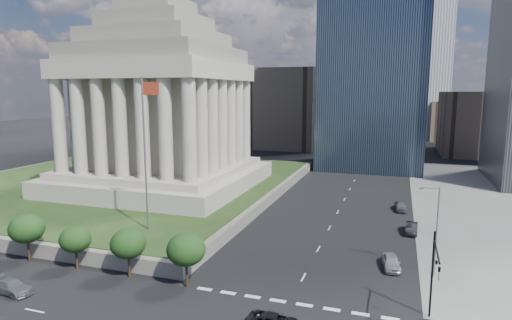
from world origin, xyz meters
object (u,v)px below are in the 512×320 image
at_px(traffic_signal_ne, 434,269).
at_px(parked_sedan_mid, 412,228).
at_px(street_lamp_north, 435,226).
at_px(suv_grey, 11,287).
at_px(war_memorial, 159,84).
at_px(parked_sedan_far, 401,206).
at_px(parked_sedan_near, 391,262).
at_px(flagpole, 146,146).

height_order(traffic_signal_ne, parked_sedan_mid, traffic_signal_ne).
xyz_separation_m(traffic_signal_ne, parked_sedan_mid, (-1.00, 25.65, -4.50)).
height_order(street_lamp_north, suv_grey, street_lamp_north).
bearing_deg(war_memorial, parked_sedan_far, 4.19).
bearing_deg(street_lamp_north, suv_grey, -155.96).
relative_size(war_memorial, parked_sedan_mid, 8.55).
height_order(parked_sedan_near, parked_sedan_mid, parked_sedan_near).
xyz_separation_m(parked_sedan_mid, parked_sedan_far, (-1.50, 11.88, 0.03)).
bearing_deg(street_lamp_north, parked_sedan_far, 97.24).
bearing_deg(parked_sedan_far, suv_grey, -136.43).
relative_size(street_lamp_north, parked_sedan_mid, 2.19).
relative_size(flagpole, parked_sedan_far, 4.39).
height_order(traffic_signal_ne, street_lamp_north, street_lamp_north).
distance_m(parked_sedan_near, parked_sedan_mid, 14.05).
relative_size(flagpole, traffic_signal_ne, 2.50).
height_order(war_memorial, parked_sedan_near, war_memorial).
relative_size(war_memorial, traffic_signal_ne, 4.88).
height_order(war_memorial, traffic_signal_ne, war_memorial).
distance_m(suv_grey, parked_sedan_far, 57.63).
height_order(street_lamp_north, parked_sedan_mid, street_lamp_north).
relative_size(flagpole, suv_grey, 4.19).
bearing_deg(traffic_signal_ne, suv_grey, -170.40).
relative_size(traffic_signal_ne, suv_grey, 1.68).
xyz_separation_m(street_lamp_north, parked_sedan_mid, (-1.83, 14.35, -4.91)).
relative_size(war_memorial, parked_sedan_far, 8.56).
bearing_deg(traffic_signal_ne, parked_sedan_mid, 92.23).
height_order(flagpole, parked_sedan_near, flagpole).
bearing_deg(traffic_signal_ne, parked_sedan_far, 93.82).
bearing_deg(suv_grey, traffic_signal_ne, -74.24).
bearing_deg(parked_sedan_near, traffic_signal_ne, -81.58).
bearing_deg(suv_grey, flagpole, -10.72).
bearing_deg(war_memorial, traffic_signal_ne, -36.42).
xyz_separation_m(war_memorial, parked_sedan_far, (44.00, 3.22, -20.62)).
height_order(war_memorial, parked_sedan_far, war_memorial).
bearing_deg(parked_sedan_near, war_memorial, 144.34).
relative_size(suv_grey, parked_sedan_near, 1.04).
height_order(war_memorial, street_lamp_north, war_memorial).
bearing_deg(flagpole, war_memorial, 116.89).
bearing_deg(flagpole, street_lamp_north, 1.63).
height_order(suv_grey, parked_sedan_near, parked_sedan_near).
bearing_deg(parked_sedan_far, traffic_signal_ne, -92.70).
xyz_separation_m(flagpole, parked_sedan_mid, (33.33, 15.35, -12.36)).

